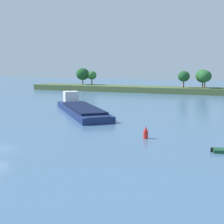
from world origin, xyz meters
TOP-DOWN VIEW (x-y plane):
  - treeline_island at (-7.08, 91.83)m, footprint 87.66×11.36m
  - cargo_barge at (-4.06, 32.01)m, footprint 23.34×26.14m
  - channel_buoy_red at (16.50, 12.95)m, footprint 0.70×0.70m

SIDE VIEW (x-z plane):
  - channel_buoy_red at x=16.50m, z-range -0.14..1.76m
  - cargo_barge at x=-4.06m, z-range -1.95..3.93m
  - treeline_island at x=-7.08m, z-range -2.56..7.82m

